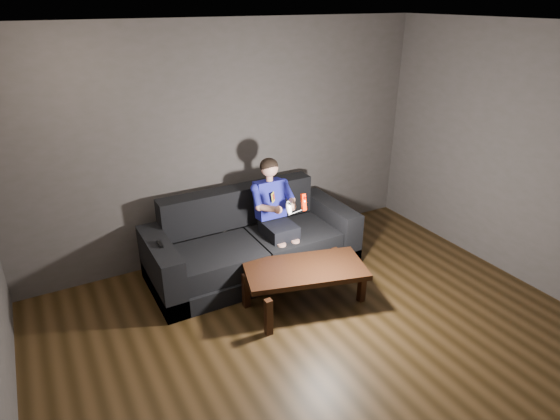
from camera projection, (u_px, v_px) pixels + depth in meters
floor at (353, 371)px, 3.95m from camera, size 5.00×5.00×0.00m
back_wall at (229, 143)px, 5.38m from camera, size 5.00×0.04×2.70m
ceiling at (382, 31)px, 2.83m from camera, size 5.00×5.00×0.02m
sofa at (252, 247)px, 5.32m from camera, size 2.33×1.00×0.90m
child at (275, 206)px, 5.19m from camera, size 0.48×0.59×1.19m
wii_remote_red at (304, 202)px, 4.78m from camera, size 0.04×0.07×0.18m
nunchuk_white at (289, 208)px, 4.72m from camera, size 0.08×0.10×0.16m
wii_remote_black at (160, 244)px, 4.65m from camera, size 0.04×0.14×0.03m
coffee_table at (305, 272)px, 4.68m from camera, size 1.31×0.90×0.43m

